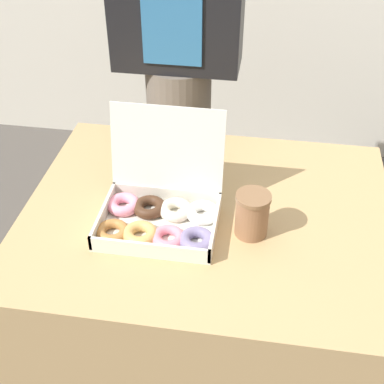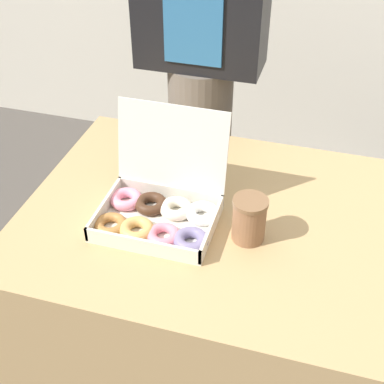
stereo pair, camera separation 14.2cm
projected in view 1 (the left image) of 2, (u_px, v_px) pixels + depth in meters
ground_plane at (204, 366)px, 1.95m from camera, size 14.00×14.00×0.00m
table at (205, 299)px, 1.72m from camera, size 1.03×0.83×0.74m
donut_box at (160, 211)px, 1.44m from camera, size 0.34×0.29×0.28m
coffee_cup at (252, 214)px, 1.39m from camera, size 0.09×0.09×0.13m
person_customer at (178, 64)px, 1.87m from camera, size 0.43×0.24×1.69m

